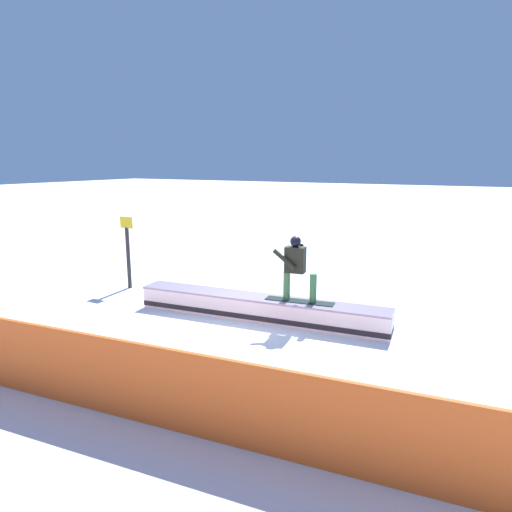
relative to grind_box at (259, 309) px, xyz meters
name	(u,v)px	position (x,y,z in m)	size (l,w,h in m)	color
ground_plane	(259,319)	(0.00, 0.00, -0.23)	(120.00, 120.00, 0.00)	white
grind_box	(259,309)	(0.00, 0.00, 0.00)	(5.55, 1.20, 0.50)	white
snowboarder	(296,267)	(-0.81, -0.08, 1.00)	(1.45, 0.52, 1.35)	black
safety_fence	(108,376)	(0.00, 4.22, 0.32)	(11.18, 0.06, 1.08)	#FA5C1E
trail_marker	(128,250)	(4.19, -0.52, 0.80)	(0.40, 0.10, 1.91)	#262628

